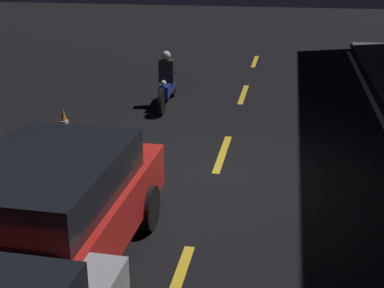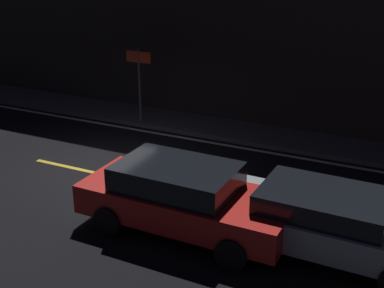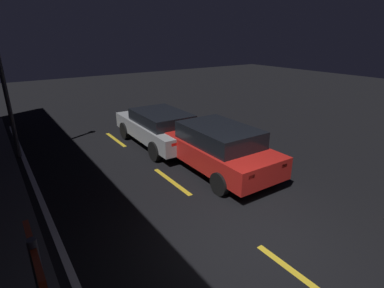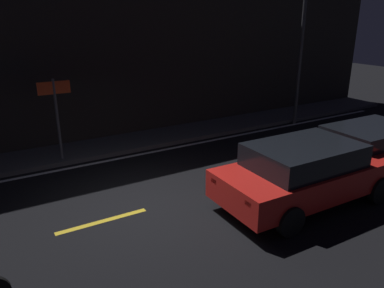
{
  "view_description": "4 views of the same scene",
  "coord_description": "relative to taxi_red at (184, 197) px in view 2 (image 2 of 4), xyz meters",
  "views": [
    {
      "loc": [
        8.65,
        1.15,
        3.8
      ],
      "look_at": [
        1.24,
        -0.2,
        1.0
      ],
      "focal_mm": 50.0,
      "sensor_mm": 36.0,
      "label": 1
    },
    {
      "loc": [
        7.97,
        -10.6,
        5.96
      ],
      "look_at": [
        2.6,
        0.53,
        1.1
      ],
      "focal_mm": 50.0,
      "sensor_mm": 36.0,
      "label": 2
    },
    {
      "loc": [
        -3.37,
        4.0,
        4.12
      ],
      "look_at": [
        3.07,
        -0.44,
        1.22
      ],
      "focal_mm": 28.0,
      "sensor_mm": 36.0,
      "label": 3
    },
    {
      "loc": [
        -2.97,
        -7.1,
        4.23
      ],
      "look_at": [
        1.49,
        0.39,
        1.22
      ],
      "focal_mm": 35.0,
      "sensor_mm": 36.0,
      "label": 4
    }
  ],
  "objects": [
    {
      "name": "ground_plane",
      "position": [
        -3.44,
        1.59,
        -0.79
      ],
      "size": [
        56.0,
        56.0,
        0.0
      ],
      "primitive_type": "plane",
      "color": "black"
    },
    {
      "name": "raised_curb",
      "position": [
        -3.44,
        6.09,
        -0.73
      ],
      "size": [
        28.0,
        1.74,
        0.13
      ],
      "color": "#424244",
      "rests_on": "ground"
    },
    {
      "name": "building_front",
      "position": [
        -3.44,
        7.11,
        2.88
      ],
      "size": [
        28.0,
        0.3,
        7.35
      ],
      "color": "black",
      "rests_on": "ground"
    },
    {
      "name": "lane_dash_c",
      "position": [
        -4.44,
        1.59,
        -0.79
      ],
      "size": [
        2.0,
        0.14,
        0.01
      ],
      "color": "gold",
      "rests_on": "ground"
    },
    {
      "name": "lane_dash_d",
      "position": [
        0.06,
        1.59,
        -0.79
      ],
      "size": [
        2.0,
        0.14,
        0.01
      ],
      "color": "gold",
      "rests_on": "ground"
    },
    {
      "name": "lane_solid_kerb",
      "position": [
        -3.44,
        4.97,
        -0.79
      ],
      "size": [
        25.2,
        0.14,
        0.01
      ],
      "color": "silver",
      "rests_on": "ground"
    },
    {
      "name": "taxi_red",
      "position": [
        0.0,
        0.0,
        0.0
      ],
      "size": [
        4.57,
        2.03,
        1.48
      ],
      "rotation": [
        0.0,
        0.0,
        -0.01
      ],
      "color": "red",
      "rests_on": "ground"
    },
    {
      "name": "hatchback_silver",
      "position": [
        3.01,
        0.36,
        -0.04
      ],
      "size": [
        4.47,
        2.03,
        1.36
      ],
      "rotation": [
        0.0,
        0.0,
        -0.02
      ],
      "color": "#9EA0A5",
      "rests_on": "ground"
    },
    {
      "name": "shop_sign",
      "position": [
        -4.39,
        5.53,
        1.03
      ],
      "size": [
        0.9,
        0.08,
        2.4
      ],
      "color": "#4C4C51",
      "rests_on": "raised_curb"
    }
  ]
}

